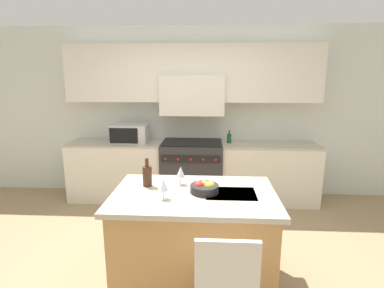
% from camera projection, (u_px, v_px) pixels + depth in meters
% --- Properties ---
extents(ground_plane, '(10.00, 10.00, 0.00)m').
position_uv_depth(ground_plane, '(181.00, 272.00, 3.02)').
color(ground_plane, '#997F5B').
extents(back_cabinetry, '(10.00, 0.46, 2.70)m').
position_uv_depth(back_cabinetry, '(193.00, 97.00, 4.72)').
color(back_cabinetry, silver).
rests_on(back_cabinetry, ground_plane).
extents(back_counter, '(3.85, 0.62, 0.92)m').
position_uv_depth(back_counter, '(192.00, 171.00, 4.74)').
color(back_counter, silver).
rests_on(back_counter, ground_plane).
extents(range_stove, '(0.93, 0.70, 0.94)m').
position_uv_depth(range_stove, '(192.00, 171.00, 4.72)').
color(range_stove, '#2D2D33').
rests_on(range_stove, ground_plane).
extents(microwave, '(0.55, 0.37, 0.28)m').
position_uv_depth(microwave, '(130.00, 133.00, 4.66)').
color(microwave, '#B7B7BC').
rests_on(microwave, back_counter).
extents(kitchen_island, '(1.46, 0.94, 0.92)m').
position_uv_depth(kitchen_island, '(194.00, 239.00, 2.77)').
color(kitchen_island, '#B7844C').
rests_on(kitchen_island, ground_plane).
extents(wine_bottle, '(0.09, 0.09, 0.27)m').
position_uv_depth(wine_bottle, '(147.00, 176.00, 2.81)').
color(wine_bottle, '#422314').
rests_on(wine_bottle, kitchen_island).
extents(wine_glass_near, '(0.08, 0.08, 0.18)m').
position_uv_depth(wine_glass_near, '(163.00, 185.00, 2.51)').
color(wine_glass_near, white).
rests_on(wine_glass_near, kitchen_island).
extents(wine_glass_far, '(0.08, 0.08, 0.18)m').
position_uv_depth(wine_glass_far, '(181.00, 172.00, 2.85)').
color(wine_glass_far, white).
rests_on(wine_glass_far, kitchen_island).
extents(fruit_bowl, '(0.25, 0.25, 0.11)m').
position_uv_depth(fruit_bowl, '(204.00, 188.00, 2.67)').
color(fruit_bowl, black).
rests_on(fruit_bowl, kitchen_island).
extents(oil_bottle_on_counter, '(0.06, 0.06, 0.20)m').
position_uv_depth(oil_bottle_on_counter, '(229.00, 138.00, 4.63)').
color(oil_bottle_on_counter, '#194723').
rests_on(oil_bottle_on_counter, back_counter).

